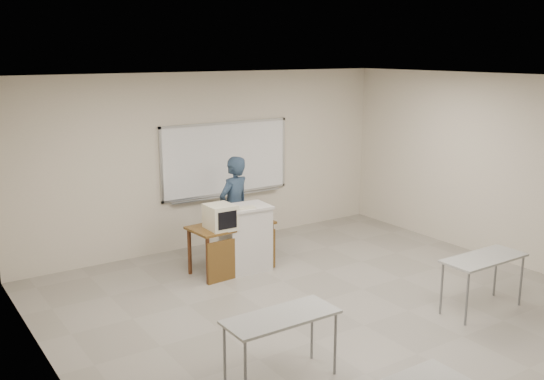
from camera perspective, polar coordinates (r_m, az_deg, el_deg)
floor at (r=7.82m, az=8.64°, el=-12.50°), size 7.00×8.00×0.01m
whiteboard at (r=10.64m, az=-4.36°, el=2.88°), size 2.48×0.10×1.31m
student_desks at (r=6.70m, az=16.75°, el=-11.06°), size 4.40×2.20×0.73m
instructor_desk at (r=9.28m, az=-3.53°, el=-4.72°), size 1.30×0.65×0.75m
podium at (r=9.39m, az=-2.50°, el=-4.53°), size 0.73×0.53×1.03m
crt_monitor at (r=9.03m, az=-4.88°, el=-2.53°), size 0.40×0.45×0.38m
laptop at (r=9.38m, az=-1.39°, el=-2.68°), size 0.33×0.30×0.24m
mouse at (r=9.40m, az=-0.49°, el=-2.90°), size 0.10×0.08×0.03m
keyboard at (r=9.07m, az=-2.95°, el=-1.72°), size 0.45×0.22×0.02m
presenter at (r=9.78m, az=-3.58°, el=-1.76°), size 0.72×0.58×1.71m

